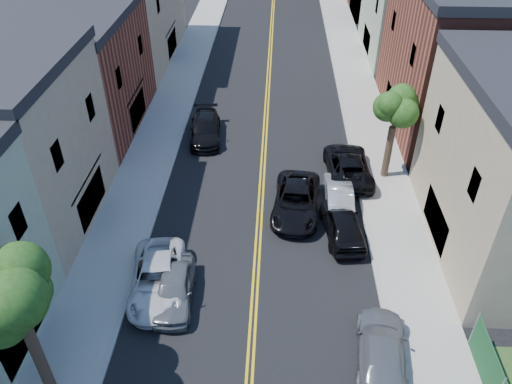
# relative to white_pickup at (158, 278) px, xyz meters

# --- Properties ---
(sidewalk_left) EXTENTS (3.20, 100.00, 0.15)m
(sidewalk_left) POSITION_rel_white_pickup_xyz_m (-3.17, 20.35, -0.69)
(sidewalk_left) COLOR gray
(sidewalk_left) RESTS_ON ground
(sidewalk_right) EXTENTS (3.20, 100.00, 0.15)m
(sidewalk_right) POSITION_rel_white_pickup_xyz_m (12.63, 20.35, -0.69)
(sidewalk_right) COLOR gray
(sidewalk_right) RESTS_ON ground
(curb_left) EXTENTS (0.30, 100.00, 0.15)m
(curb_left) POSITION_rel_white_pickup_xyz_m (-1.42, 20.35, -0.69)
(curb_left) COLOR gray
(curb_left) RESTS_ON ground
(curb_right) EXTENTS (0.30, 100.00, 0.15)m
(curb_right) POSITION_rel_white_pickup_xyz_m (10.88, 20.35, -0.69)
(curb_right) COLOR gray
(curb_right) RESTS_ON ground
(bldg_left_brick) EXTENTS (9.00, 12.00, 8.00)m
(bldg_left_brick) POSITION_rel_white_pickup_xyz_m (-9.27, 16.35, 3.24)
(bldg_left_brick) COLOR brown
(bldg_left_brick) RESTS_ON ground
(bldg_left_tan_far) EXTENTS (9.00, 16.00, 9.50)m
(bldg_left_tan_far) POSITION_rel_white_pickup_xyz_m (-9.27, 30.35, 3.99)
(bldg_left_tan_far) COLOR #998466
(bldg_left_tan_far) RESTS_ON ground
(bldg_right_brick) EXTENTS (9.00, 14.00, 10.00)m
(bldg_right_brick) POSITION_rel_white_pickup_xyz_m (18.73, 18.35, 4.24)
(bldg_right_brick) COLOR brown
(bldg_right_brick) RESTS_ON ground
(bldg_right_palegrn) EXTENTS (9.00, 12.00, 8.50)m
(bldg_right_palegrn) POSITION_rel_white_pickup_xyz_m (18.73, 32.35, 3.49)
(bldg_right_palegrn) COLOR gray
(bldg_right_palegrn) RESTS_ON ground
(tree_left_mid) EXTENTS (5.20, 5.20, 9.29)m
(tree_left_mid) POSITION_rel_white_pickup_xyz_m (-3.15, -5.65, 5.82)
(tree_left_mid) COLOR #3C301E
(tree_left_mid) RESTS_ON sidewalk_left
(tree_right_far) EXTENTS (4.40, 4.40, 8.03)m
(tree_right_far) POSITION_rel_white_pickup_xyz_m (12.64, 10.35, 5.00)
(tree_right_far) COLOR #3C301E
(tree_right_far) RESTS_ON sidewalk_right
(white_pickup) EXTENTS (3.19, 5.74, 1.52)m
(white_pickup) POSITION_rel_white_pickup_xyz_m (0.00, 0.00, 0.00)
(white_pickup) COLOR silver
(white_pickup) RESTS_ON ground
(grey_car_left) EXTENTS (2.01, 4.52, 1.51)m
(grey_car_left) POSITION_rel_white_pickup_xyz_m (0.93, -0.58, -0.00)
(grey_car_left) COLOR #5B5E63
(grey_car_left) RESTS_ON ground
(black_car_left) EXTENTS (2.65, 5.43, 1.52)m
(black_car_left) POSITION_rel_white_pickup_xyz_m (0.43, 14.79, 0.00)
(black_car_left) COLOR black
(black_car_left) RESTS_ON ground
(grey_car_right) EXTENTS (2.73, 5.32, 1.48)m
(grey_car_right) POSITION_rel_white_pickup_xyz_m (10.23, -3.65, -0.02)
(grey_car_right) COLOR slate
(grey_car_right) RESTS_ON ground
(black_car_right) EXTENTS (2.45, 4.98, 1.63)m
(black_car_right) POSITION_rel_white_pickup_xyz_m (9.35, 4.48, 0.06)
(black_car_right) COLOR black
(black_car_right) RESTS_ON ground
(silver_car_right) EXTENTS (1.54, 4.35, 1.43)m
(silver_car_right) POSITION_rel_white_pickup_xyz_m (9.39, 7.43, -0.05)
(silver_car_right) COLOR #A5A9AC
(silver_car_right) RESTS_ON ground
(dark_car_right_far) EXTENTS (2.95, 5.95, 1.62)m
(dark_car_right_far) POSITION_rel_white_pickup_xyz_m (10.23, 10.38, 0.05)
(dark_car_right_far) COLOR black
(dark_car_right_far) RESTS_ON ground
(black_suv_lane) EXTENTS (3.13, 5.90, 1.58)m
(black_suv_lane) POSITION_rel_white_pickup_xyz_m (6.83, 6.47, 0.03)
(black_suv_lane) COLOR black
(black_suv_lane) RESTS_ON ground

